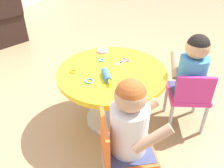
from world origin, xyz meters
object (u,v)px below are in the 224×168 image
Objects in this scene: seated_child_left at (130,120)px; child_chair_right at (188,95)px; craft_table at (112,84)px; rolling_pin at (107,75)px; craft_scissors at (124,61)px; seated_child_right at (193,67)px; child_chair_left at (122,150)px.

seated_child_left reaches higher than child_chair_right.
child_chair_right is (0.15, -0.58, -0.06)m from craft_table.
seated_child_left is 2.51× the size of rolling_pin.
rolling_pin is 0.29m from craft_scissors.
seated_child_left and seated_child_right have the same top height.
seated_child_left is 0.74m from craft_scissors.
craft_table is 0.62m from seated_child_left.
child_chair_left is 0.75m from child_chair_right.
child_chair_left is at bearing 119.81° from seated_child_left.
rolling_pin is (0.42, 0.26, 0.21)m from child_chair_left.
seated_child_left is 0.75m from seated_child_right.
child_chair_right is 2.64× the size of rolling_pin.
seated_child_right is (0.71, -0.27, 0.00)m from seated_child_left.
seated_child_right is (0.73, -0.30, 0.23)m from child_chair_left.
seated_child_right reaches higher than craft_table.
craft_scissors is (0.69, 0.26, -0.04)m from seated_child_left.
craft_scissors is (0.71, 0.23, 0.19)m from child_chair_left.
craft_table is 0.60m from child_chair_right.
craft_scissors is (0.28, -0.03, -0.02)m from rolling_pin.
craft_scissors is at bearing 18.07° from child_chair_left.
craft_table is at bearing 167.75° from craft_scissors.
craft_table is at bearing 104.68° from child_chair_right.
rolling_pin reaches higher than child_chair_left.
seated_child_left is at bearing -60.19° from child_chair_left.
child_chair_left is 0.23m from seated_child_left.
seated_child_right reaches higher than rolling_pin.
rolling_pin is 1.43× the size of craft_scissors.
seated_child_right is (0.04, 0.01, 0.23)m from child_chair_right.
seated_child_left reaches higher than craft_scissors.
child_chair_left is 2.64× the size of rolling_pin.
seated_child_left is 0.95× the size of child_chair_right.
seated_child_right is at bearing -71.50° from craft_table.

